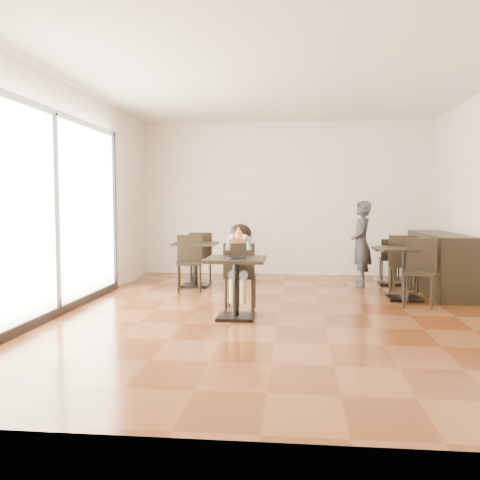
# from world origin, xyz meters

# --- Properties ---
(floor) EXTENTS (6.00, 8.00, 0.01)m
(floor) POSITION_xyz_m (0.00, 0.00, 0.00)
(floor) COLOR brown
(floor) RESTS_ON ground
(ceiling) EXTENTS (6.00, 8.00, 0.01)m
(ceiling) POSITION_xyz_m (0.00, 0.00, 3.20)
(ceiling) COLOR silver
(ceiling) RESTS_ON floor
(wall_back) EXTENTS (6.00, 0.01, 3.20)m
(wall_back) POSITION_xyz_m (0.00, 4.00, 1.60)
(wall_back) COLOR white
(wall_back) RESTS_ON floor
(wall_front) EXTENTS (6.00, 0.01, 3.20)m
(wall_front) POSITION_xyz_m (0.00, -4.00, 1.60)
(wall_front) COLOR white
(wall_front) RESTS_ON floor
(wall_left) EXTENTS (0.01, 8.00, 3.20)m
(wall_left) POSITION_xyz_m (-3.00, 0.00, 1.60)
(wall_left) COLOR white
(wall_left) RESTS_ON floor
(storefront_window) EXTENTS (0.04, 4.50, 2.60)m
(storefront_window) POSITION_xyz_m (-2.97, -0.50, 1.40)
(storefront_window) COLOR white
(storefront_window) RESTS_ON floor
(child_table) EXTENTS (0.76, 0.76, 0.80)m
(child_table) POSITION_xyz_m (-0.55, -0.41, 0.40)
(child_table) COLOR black
(child_table) RESTS_ON floor
(child_chair) EXTENTS (0.43, 0.43, 0.96)m
(child_chair) POSITION_xyz_m (-0.55, 0.14, 0.48)
(child_chair) COLOR black
(child_chair) RESTS_ON floor
(child) EXTENTS (0.43, 0.61, 1.21)m
(child) POSITION_xyz_m (-0.55, 0.14, 0.61)
(child) COLOR gray
(child) RESTS_ON child_chair
(plate) EXTENTS (0.27, 0.27, 0.02)m
(plate) POSITION_xyz_m (-0.55, -0.51, 0.81)
(plate) COLOR black
(plate) RESTS_ON child_table
(pizza_slice) EXTENTS (0.28, 0.22, 0.06)m
(pizza_slice) POSITION_xyz_m (-0.55, -0.05, 1.05)
(pizza_slice) COLOR #DDC971
(pizza_slice) RESTS_ON child
(adult_patron) EXTENTS (0.39, 0.58, 1.55)m
(adult_patron) POSITION_xyz_m (1.40, 2.56, 0.78)
(adult_patron) COLOR #35363A
(adult_patron) RESTS_ON floor
(cafe_table_mid) EXTENTS (0.99, 0.99, 0.82)m
(cafe_table_mid) POSITION_xyz_m (1.91, 1.21, 0.41)
(cafe_table_mid) COLOR black
(cafe_table_mid) RESTS_ON floor
(cafe_table_left) EXTENTS (0.87, 0.87, 0.80)m
(cafe_table_left) POSITION_xyz_m (-1.60, 2.21, 0.40)
(cafe_table_left) COLOR black
(cafe_table_left) RESTS_ON floor
(cafe_table_back) EXTENTS (0.66, 0.66, 0.68)m
(cafe_table_back) POSITION_xyz_m (1.98, 2.86, 0.34)
(cafe_table_back) COLOR black
(cafe_table_back) RESTS_ON floor
(chair_mid_a) EXTENTS (0.56, 0.56, 0.99)m
(chair_mid_a) POSITION_xyz_m (2.02, 1.76, 0.49)
(chair_mid_a) COLOR black
(chair_mid_a) RESTS_ON floor
(chair_mid_b) EXTENTS (0.56, 0.56, 0.99)m
(chair_mid_b) POSITION_xyz_m (2.02, 0.66, 0.49)
(chair_mid_b) COLOR black
(chair_mid_b) RESTS_ON floor
(chair_left_a) EXTENTS (0.49, 0.49, 0.96)m
(chair_left_a) POSITION_xyz_m (-1.60, 2.76, 0.48)
(chair_left_a) COLOR black
(chair_left_a) RESTS_ON floor
(chair_left_b) EXTENTS (0.49, 0.49, 0.96)m
(chair_left_b) POSITION_xyz_m (-1.60, 1.66, 0.48)
(chair_left_b) COLOR black
(chair_left_b) RESTS_ON floor
(chair_back_a) EXTENTS (0.38, 0.38, 0.81)m
(chair_back_a) POSITION_xyz_m (2.05, 3.41, 0.41)
(chair_back_a) COLOR black
(chair_back_a) RESTS_ON floor
(chair_back_b) EXTENTS (0.38, 0.38, 0.81)m
(chair_back_b) POSITION_xyz_m (2.05, 2.31, 0.41)
(chair_back_b) COLOR black
(chair_back_b) RESTS_ON floor
(service_counter) EXTENTS (0.60, 2.40, 1.00)m
(service_counter) POSITION_xyz_m (2.65, 2.00, 0.50)
(service_counter) COLOR black
(service_counter) RESTS_ON floor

